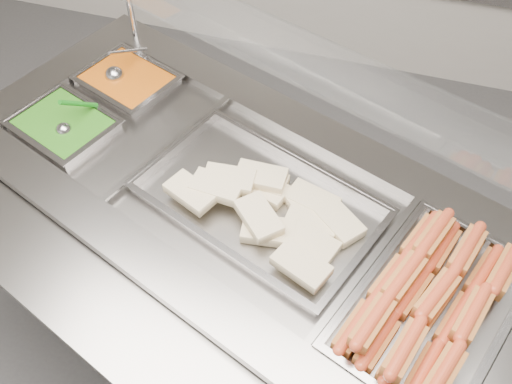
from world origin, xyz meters
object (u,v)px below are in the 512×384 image
(steam_counter, at_px, (245,269))
(sneeze_guard, at_px, (291,53))
(serving_spoon, at_px, (67,126))
(pan_wraps, at_px, (259,204))
(ladle, at_px, (116,74))
(pan_hotdogs, at_px, (430,312))

(steam_counter, bearing_deg, sneeze_guard, 68.89)
(sneeze_guard, distance_m, serving_spoon, 0.87)
(pan_wraps, bearing_deg, steam_counter, 158.89)
(ladle, bearing_deg, pan_hotdogs, -26.81)
(serving_spoon, bearing_deg, ladle, 82.90)
(ladle, height_order, serving_spoon, serving_spoon)
(pan_hotdogs, height_order, serving_spoon, serving_spoon)
(steam_counter, relative_size, serving_spoon, 12.21)
(ladle, bearing_deg, pan_wraps, -31.06)
(steam_counter, bearing_deg, pan_wraps, -21.11)
(steam_counter, distance_m, sneeze_guard, 0.91)
(sneeze_guard, bearing_deg, ladle, 166.21)
(pan_wraps, bearing_deg, ladle, 148.94)
(sneeze_guard, relative_size, pan_wraps, 2.11)
(ladle, bearing_deg, sneeze_guard, -13.79)
(pan_wraps, height_order, ladle, ladle)
(steam_counter, bearing_deg, pan_hotdogs, -21.11)
(pan_hotdogs, bearing_deg, steam_counter, 158.89)
(steam_counter, relative_size, pan_wraps, 2.64)
(pan_hotdogs, bearing_deg, pan_wraps, 158.89)
(steam_counter, relative_size, pan_hotdogs, 3.23)
(pan_hotdogs, bearing_deg, serving_spoon, 165.78)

